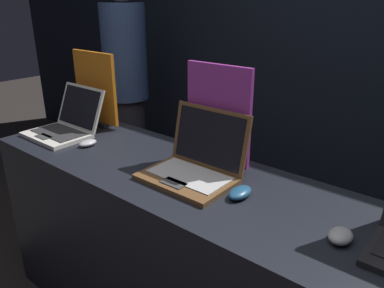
{
  "coord_description": "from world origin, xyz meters",
  "views": [
    {
      "loc": [
        0.88,
        -0.78,
        1.61
      ],
      "look_at": [
        -0.01,
        0.3,
        1.06
      ],
      "focal_mm": 35.0,
      "sensor_mm": 36.0,
      "label": 1
    }
  ],
  "objects_px": {
    "mouse_middle": "(240,193)",
    "laptop_middle": "(196,162)",
    "person_bystander": "(127,89)",
    "promo_stand_middle": "(218,119)",
    "mouse_front": "(88,143)",
    "laptop_front": "(66,124)",
    "mouse_back": "(341,236)",
    "promo_stand_front": "(96,91)"
  },
  "relations": [
    {
      "from": "laptop_front",
      "to": "mouse_front",
      "type": "relative_size",
      "value": 3.53
    },
    {
      "from": "mouse_middle",
      "to": "laptop_middle",
      "type": "bearing_deg",
      "value": 172.74
    },
    {
      "from": "mouse_front",
      "to": "mouse_middle",
      "type": "bearing_deg",
      "value": 3.13
    },
    {
      "from": "laptop_front",
      "to": "laptop_middle",
      "type": "bearing_deg",
      "value": 2.79
    },
    {
      "from": "laptop_front",
      "to": "person_bystander",
      "type": "relative_size",
      "value": 0.19
    },
    {
      "from": "promo_stand_middle",
      "to": "person_bystander",
      "type": "relative_size",
      "value": 0.25
    },
    {
      "from": "person_bystander",
      "to": "mouse_back",
      "type": "bearing_deg",
      "value": -24.17
    },
    {
      "from": "laptop_front",
      "to": "person_bystander",
      "type": "height_order",
      "value": "person_bystander"
    },
    {
      "from": "mouse_front",
      "to": "laptop_middle",
      "type": "relative_size",
      "value": 0.26
    },
    {
      "from": "laptop_front",
      "to": "mouse_front",
      "type": "height_order",
      "value": "laptop_front"
    },
    {
      "from": "mouse_front",
      "to": "person_bystander",
      "type": "relative_size",
      "value": 0.05
    },
    {
      "from": "mouse_front",
      "to": "laptop_middle",
      "type": "height_order",
      "value": "laptop_middle"
    },
    {
      "from": "mouse_front",
      "to": "person_bystander",
      "type": "bearing_deg",
      "value": 129.16
    },
    {
      "from": "promo_stand_middle",
      "to": "person_bystander",
      "type": "height_order",
      "value": "person_bystander"
    },
    {
      "from": "mouse_front",
      "to": "laptop_middle",
      "type": "xyz_separation_m",
      "value": [
        0.64,
        0.08,
        0.05
      ]
    },
    {
      "from": "mouse_front",
      "to": "promo_stand_front",
      "type": "distance_m",
      "value": 0.39
    },
    {
      "from": "mouse_front",
      "to": "promo_stand_front",
      "type": "xyz_separation_m",
      "value": [
        -0.24,
        0.25,
        0.19
      ]
    },
    {
      "from": "mouse_front",
      "to": "mouse_back",
      "type": "distance_m",
      "value": 1.26
    },
    {
      "from": "promo_stand_middle",
      "to": "mouse_back",
      "type": "height_order",
      "value": "promo_stand_middle"
    },
    {
      "from": "mouse_middle",
      "to": "promo_stand_middle",
      "type": "bearing_deg",
      "value": 142.79
    },
    {
      "from": "person_bystander",
      "to": "laptop_middle",
      "type": "bearing_deg",
      "value": -31.08
    },
    {
      "from": "laptop_front",
      "to": "promo_stand_middle",
      "type": "height_order",
      "value": "promo_stand_middle"
    },
    {
      "from": "promo_stand_front",
      "to": "promo_stand_middle",
      "type": "height_order",
      "value": "promo_stand_middle"
    },
    {
      "from": "promo_stand_front",
      "to": "person_bystander",
      "type": "distance_m",
      "value": 0.85
    },
    {
      "from": "laptop_front",
      "to": "promo_stand_front",
      "type": "bearing_deg",
      "value": 90.0
    },
    {
      "from": "laptop_middle",
      "to": "promo_stand_middle",
      "type": "bearing_deg",
      "value": 90.0
    },
    {
      "from": "laptop_front",
      "to": "mouse_front",
      "type": "distance_m",
      "value": 0.25
    },
    {
      "from": "mouse_front",
      "to": "promo_stand_middle",
      "type": "height_order",
      "value": "promo_stand_middle"
    },
    {
      "from": "mouse_middle",
      "to": "person_bystander",
      "type": "relative_size",
      "value": 0.07
    },
    {
      "from": "laptop_middle",
      "to": "person_bystander",
      "type": "bearing_deg",
      "value": 148.92
    },
    {
      "from": "mouse_middle",
      "to": "person_bystander",
      "type": "xyz_separation_m",
      "value": [
        -1.62,
        0.86,
        0.0
      ]
    },
    {
      "from": "mouse_middle",
      "to": "mouse_back",
      "type": "height_order",
      "value": "mouse_back"
    },
    {
      "from": "person_bystander",
      "to": "promo_stand_middle",
      "type": "bearing_deg",
      "value": -26.26
    },
    {
      "from": "laptop_middle",
      "to": "mouse_middle",
      "type": "relative_size",
      "value": 3.17
    },
    {
      "from": "laptop_middle",
      "to": "promo_stand_middle",
      "type": "height_order",
      "value": "promo_stand_middle"
    },
    {
      "from": "mouse_back",
      "to": "person_bystander",
      "type": "height_order",
      "value": "person_bystander"
    },
    {
      "from": "promo_stand_middle",
      "to": "mouse_back",
      "type": "bearing_deg",
      "value": -19.34
    },
    {
      "from": "mouse_front",
      "to": "person_bystander",
      "type": "xyz_separation_m",
      "value": [
        -0.74,
        0.91,
        0.01
      ]
    },
    {
      "from": "promo_stand_front",
      "to": "laptop_middle",
      "type": "xyz_separation_m",
      "value": [
        0.88,
        -0.17,
        -0.14
      ]
    },
    {
      "from": "mouse_front",
      "to": "laptop_front",
      "type": "bearing_deg",
      "value": 171.53
    },
    {
      "from": "mouse_middle",
      "to": "promo_stand_middle",
      "type": "relative_size",
      "value": 0.26
    },
    {
      "from": "mouse_middle",
      "to": "promo_stand_middle",
      "type": "height_order",
      "value": "promo_stand_middle"
    }
  ]
}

